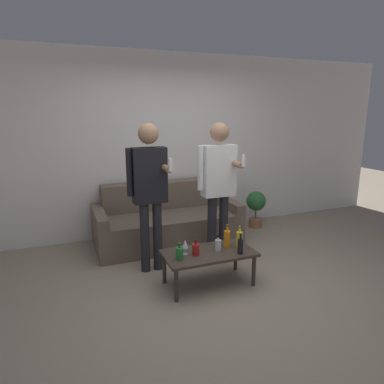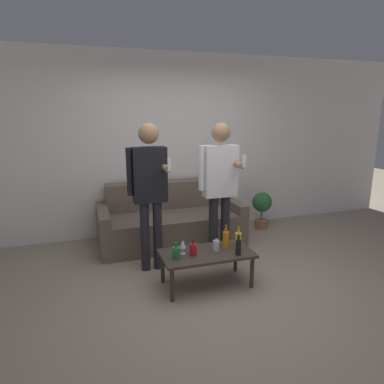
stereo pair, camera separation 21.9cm
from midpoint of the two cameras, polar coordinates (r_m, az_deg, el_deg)
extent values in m
plane|color=gray|center=(3.81, 3.25, -15.88)|extent=(16.00, 16.00, 0.00)
cube|color=silver|center=(5.26, -5.83, 7.75)|extent=(8.00, 0.06, 2.70)
cube|color=#6B5B4C|center=(4.83, -4.93, -6.52)|extent=(1.73, 0.67, 0.44)
cube|color=#6B5B4C|center=(5.20, -6.43, -2.80)|extent=(1.73, 0.26, 0.84)
cube|color=#6B5B4C|center=(4.78, -16.31, -6.41)|extent=(0.14, 0.93, 0.57)
cube|color=#6B5B4C|center=(5.25, 4.53, -4.10)|extent=(0.14, 0.93, 0.57)
cube|color=#3D3328|center=(3.74, 1.13, -10.17)|extent=(0.98, 0.51, 0.03)
cylinder|color=#3D3328|center=(3.51, -4.49, -15.29)|extent=(0.04, 0.04, 0.35)
cylinder|color=#3D3328|center=(3.83, 8.61, -12.86)|extent=(0.04, 0.04, 0.35)
cylinder|color=#3D3328|center=(3.87, -6.30, -12.53)|extent=(0.04, 0.04, 0.35)
cylinder|color=#3D3328|center=(4.15, 5.77, -10.60)|extent=(0.04, 0.04, 0.35)
cylinder|color=#B21E1E|center=(3.63, -1.11, -9.58)|extent=(0.08, 0.08, 0.12)
cylinder|color=#B21E1E|center=(3.60, -1.12, -8.35)|extent=(0.03, 0.03, 0.05)
cylinder|color=black|center=(3.59, -1.12, -8.09)|extent=(0.03, 0.03, 0.01)
cylinder|color=black|center=(3.68, 6.36, -9.01)|extent=(0.06, 0.06, 0.16)
cylinder|color=black|center=(3.64, 6.41, -7.39)|extent=(0.02, 0.02, 0.06)
cylinder|color=black|center=(3.63, 6.42, -7.02)|extent=(0.03, 0.03, 0.01)
cylinder|color=orange|center=(3.84, 4.21, -7.80)|extent=(0.07, 0.07, 0.18)
cylinder|color=orange|center=(3.80, 4.25, -6.00)|extent=(0.03, 0.03, 0.07)
cylinder|color=black|center=(3.79, 4.26, -5.57)|extent=(0.03, 0.03, 0.01)
cylinder|color=yellow|center=(3.84, 6.26, -7.93)|extent=(0.07, 0.07, 0.18)
cylinder|color=yellow|center=(3.79, 6.31, -6.20)|extent=(0.03, 0.03, 0.07)
cylinder|color=black|center=(3.79, 6.32, -5.79)|extent=(0.03, 0.03, 0.01)
cylinder|color=silver|center=(3.75, 2.67, -8.86)|extent=(0.07, 0.07, 0.12)
cylinder|color=silver|center=(3.72, 2.69, -7.70)|extent=(0.03, 0.03, 0.05)
cylinder|color=black|center=(3.71, 2.69, -7.45)|extent=(0.03, 0.03, 0.01)
cylinder|color=#23752D|center=(3.55, -3.89, -10.17)|extent=(0.08, 0.08, 0.12)
cylinder|color=#23752D|center=(3.52, -3.91, -8.89)|extent=(0.03, 0.03, 0.05)
cylinder|color=black|center=(3.51, -3.92, -8.61)|extent=(0.03, 0.03, 0.01)
cylinder|color=silver|center=(3.68, -2.87, -10.28)|extent=(0.06, 0.06, 0.01)
cylinder|color=silver|center=(3.67, -2.88, -9.78)|extent=(0.01, 0.01, 0.06)
cone|color=silver|center=(3.64, -2.89, -8.66)|extent=(0.07, 0.07, 0.09)
cylinder|color=#232328|center=(4.07, -9.40, -7.51)|extent=(0.11, 0.11, 0.84)
cylinder|color=#232328|center=(4.11, -7.29, -7.27)|extent=(0.11, 0.11, 0.84)
cube|color=black|center=(3.89, -8.70, 2.76)|extent=(0.38, 0.17, 0.63)
sphere|color=#9E7556|center=(3.83, -8.95, 9.60)|extent=(0.23, 0.23, 0.23)
cylinder|color=black|center=(3.84, -12.01, 3.20)|extent=(0.07, 0.07, 0.53)
cylinder|color=#9E7556|center=(3.78, -6.04, 3.98)|extent=(0.07, 0.27, 0.07)
cube|color=white|center=(3.61, -5.36, 4.53)|extent=(0.03, 0.03, 0.14)
cylinder|color=#232328|center=(4.33, 1.89, -6.09)|extent=(0.11, 0.11, 0.84)
cylinder|color=#232328|center=(4.39, 3.85, -5.82)|extent=(0.11, 0.11, 0.84)
cube|color=white|center=(4.17, 2.99, 3.56)|extent=(0.41, 0.18, 0.63)
sphere|color=#9E7556|center=(4.12, 3.07, 9.91)|extent=(0.23, 0.23, 0.23)
cylinder|color=white|center=(4.07, -0.09, 4.00)|extent=(0.07, 0.07, 0.53)
cylinder|color=#9E7556|center=(4.11, 5.88, 4.67)|extent=(0.07, 0.28, 0.07)
cube|color=white|center=(3.95, 7.01, 5.18)|extent=(0.03, 0.03, 0.14)
cylinder|color=#936042|center=(5.71, 9.40, -5.07)|extent=(0.21, 0.21, 0.14)
cylinder|color=#476B38|center=(5.66, 9.46, -3.50)|extent=(0.02, 0.02, 0.19)
sphere|color=#286633|center=(5.61, 9.54, -1.50)|extent=(0.31, 0.31, 0.31)
camera|label=1|loc=(0.11, -91.59, -0.38)|focal=32.00mm
camera|label=2|loc=(0.11, 88.41, 0.38)|focal=32.00mm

